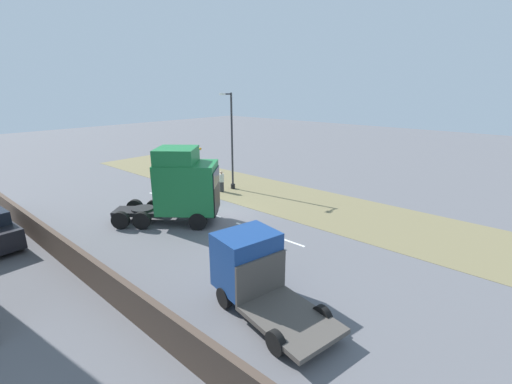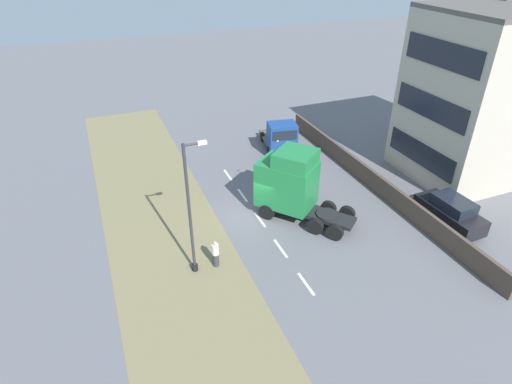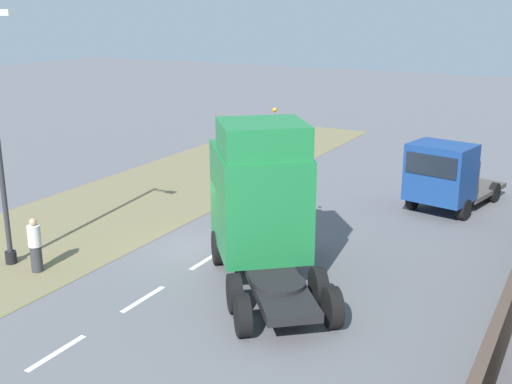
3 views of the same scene
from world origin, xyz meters
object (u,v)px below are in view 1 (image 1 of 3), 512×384
(flatbed_truck, at_px, (253,269))
(pedestrian, at_px, (222,182))
(lorry_cab, at_px, (183,186))
(lamp_post, at_px, (232,146))

(flatbed_truck, bearing_deg, pedestrian, 63.02)
(lorry_cab, xyz_separation_m, flatbed_truck, (3.36, 8.65, -0.87))
(lamp_post, bearing_deg, pedestrian, -3.34)
(lamp_post, relative_size, pedestrian, 4.50)
(lorry_cab, distance_m, flatbed_truck, 9.32)
(flatbed_truck, distance_m, lamp_post, 15.79)
(lorry_cab, bearing_deg, pedestrian, 167.86)
(lamp_post, bearing_deg, lorry_cab, 22.77)
(lamp_post, bearing_deg, flatbed_truck, 48.02)
(lamp_post, xyz_separation_m, pedestrian, (1.13, -0.07, -2.68))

